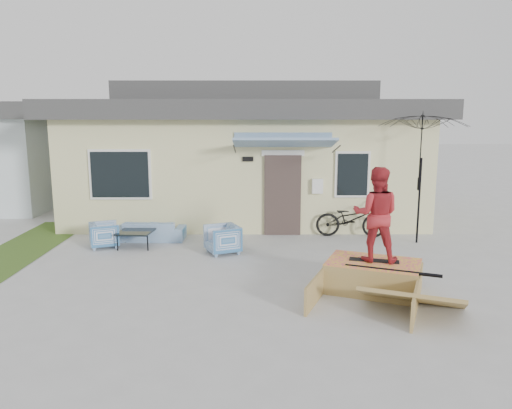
{
  "coord_description": "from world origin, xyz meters",
  "views": [
    {
      "loc": [
        0.27,
        -8.14,
        3.12
      ],
      "look_at": [
        0.3,
        1.8,
        1.3
      ],
      "focal_mm": 34.46,
      "sensor_mm": 36.0,
      "label": 1
    }
  ],
  "objects_px": {
    "loveseat": "(151,227)",
    "armchair_right": "(222,238)",
    "coffee_table": "(136,239)",
    "bicycle": "(351,215)",
    "armchair_left": "(104,234)",
    "skate_ramp": "(373,276)",
    "skater": "(376,212)",
    "patio_umbrella": "(421,172)",
    "skateboard": "(374,260)"
  },
  "relations": [
    {
      "from": "loveseat",
      "to": "armchair_right",
      "type": "height_order",
      "value": "armchair_right"
    },
    {
      "from": "coffee_table",
      "to": "bicycle",
      "type": "height_order",
      "value": "bicycle"
    },
    {
      "from": "armchair_left",
      "to": "armchair_right",
      "type": "bearing_deg",
      "value": -122.14
    },
    {
      "from": "skate_ramp",
      "to": "skater",
      "type": "height_order",
      "value": "skater"
    },
    {
      "from": "loveseat",
      "to": "bicycle",
      "type": "relative_size",
      "value": 0.94
    },
    {
      "from": "loveseat",
      "to": "patio_umbrella",
      "type": "distance_m",
      "value": 6.79
    },
    {
      "from": "armchair_left",
      "to": "armchair_right",
      "type": "distance_m",
      "value": 2.9
    },
    {
      "from": "coffee_table",
      "to": "skate_ramp",
      "type": "height_order",
      "value": "skate_ramp"
    },
    {
      "from": "armchair_right",
      "to": "coffee_table",
      "type": "relative_size",
      "value": 0.91
    },
    {
      "from": "skate_ramp",
      "to": "skateboard",
      "type": "xyz_separation_m",
      "value": [
        0.02,
        0.05,
        0.29
      ]
    },
    {
      "from": "coffee_table",
      "to": "skate_ramp",
      "type": "bearing_deg",
      "value": -31.13
    },
    {
      "from": "bicycle",
      "to": "skateboard",
      "type": "height_order",
      "value": "bicycle"
    },
    {
      "from": "skateboard",
      "to": "skate_ramp",
      "type": "bearing_deg",
      "value": -97.19
    },
    {
      "from": "coffee_table",
      "to": "patio_umbrella",
      "type": "distance_m",
      "value": 7.04
    },
    {
      "from": "loveseat",
      "to": "skater",
      "type": "bearing_deg",
      "value": 144.2
    },
    {
      "from": "armchair_right",
      "to": "skater",
      "type": "relative_size",
      "value": 0.43
    },
    {
      "from": "bicycle",
      "to": "skater",
      "type": "relative_size",
      "value": 1.07
    },
    {
      "from": "bicycle",
      "to": "skate_ramp",
      "type": "xyz_separation_m",
      "value": [
        -0.37,
        -3.97,
        -0.31
      ]
    },
    {
      "from": "coffee_table",
      "to": "bicycle",
      "type": "bearing_deg",
      "value": 10.37
    },
    {
      "from": "armchair_left",
      "to": "patio_umbrella",
      "type": "bearing_deg",
      "value": -108.63
    },
    {
      "from": "loveseat",
      "to": "coffee_table",
      "type": "xyz_separation_m",
      "value": [
        -0.23,
        -0.65,
        -0.14
      ]
    },
    {
      "from": "skate_ramp",
      "to": "skateboard",
      "type": "relative_size",
      "value": 2.43
    },
    {
      "from": "armchair_left",
      "to": "skater",
      "type": "xyz_separation_m",
      "value": [
        5.73,
        -2.92,
        1.1
      ]
    },
    {
      "from": "loveseat",
      "to": "skater",
      "type": "xyz_separation_m",
      "value": [
        4.76,
        -3.6,
        1.1
      ]
    },
    {
      "from": "armchair_right",
      "to": "bicycle",
      "type": "xyz_separation_m",
      "value": [
        3.23,
        1.53,
        0.22
      ]
    },
    {
      "from": "armchair_left",
      "to": "coffee_table",
      "type": "xyz_separation_m",
      "value": [
        0.75,
        0.03,
        -0.14
      ]
    },
    {
      "from": "coffee_table",
      "to": "skate_ramp",
      "type": "distance_m",
      "value": 5.8
    },
    {
      "from": "armchair_right",
      "to": "coffee_table",
      "type": "xyz_separation_m",
      "value": [
        -2.11,
        0.56,
        -0.16
      ]
    },
    {
      "from": "loveseat",
      "to": "armchair_right",
      "type": "bearing_deg",
      "value": 148.61
    },
    {
      "from": "armchair_right",
      "to": "skate_ramp",
      "type": "relative_size",
      "value": 0.34
    },
    {
      "from": "loveseat",
      "to": "skate_ramp",
      "type": "distance_m",
      "value": 5.98
    },
    {
      "from": "loveseat",
      "to": "bicycle",
      "type": "bearing_deg",
      "value": -175.02
    },
    {
      "from": "coffee_table",
      "to": "skater",
      "type": "xyz_separation_m",
      "value": [
        4.99,
        -2.95,
        1.23
      ]
    },
    {
      "from": "armchair_left",
      "to": "bicycle",
      "type": "relative_size",
      "value": 0.37
    },
    {
      "from": "loveseat",
      "to": "armchair_right",
      "type": "xyz_separation_m",
      "value": [
        1.88,
        -1.2,
        0.03
      ]
    },
    {
      "from": "armchair_right",
      "to": "coffee_table",
      "type": "height_order",
      "value": "armchair_right"
    },
    {
      "from": "armchair_left",
      "to": "coffee_table",
      "type": "relative_size",
      "value": 0.84
    },
    {
      "from": "coffee_table",
      "to": "skateboard",
      "type": "height_order",
      "value": "skateboard"
    },
    {
      "from": "armchair_right",
      "to": "coffee_table",
      "type": "bearing_deg",
      "value": -128.41
    },
    {
      "from": "coffee_table",
      "to": "skateboard",
      "type": "bearing_deg",
      "value": -30.61
    },
    {
      "from": "skate_ramp",
      "to": "bicycle",
      "type": "bearing_deg",
      "value": 106.72
    },
    {
      "from": "armchair_left",
      "to": "skateboard",
      "type": "bearing_deg",
      "value": -138.63
    },
    {
      "from": "skate_ramp",
      "to": "skater",
      "type": "xyz_separation_m",
      "value": [
        0.02,
        0.05,
        1.16
      ]
    },
    {
      "from": "coffee_table",
      "to": "armchair_right",
      "type": "bearing_deg",
      "value": -14.79
    },
    {
      "from": "skate_ramp",
      "to": "armchair_right",
      "type": "bearing_deg",
      "value": 161.48
    },
    {
      "from": "coffee_table",
      "to": "loveseat",
      "type": "bearing_deg",
      "value": 70.41
    },
    {
      "from": "coffee_table",
      "to": "patio_umbrella",
      "type": "height_order",
      "value": "patio_umbrella"
    },
    {
      "from": "skater",
      "to": "skate_ramp",
      "type": "bearing_deg",
      "value": 82.0
    },
    {
      "from": "skateboard",
      "to": "bicycle",
      "type": "bearing_deg",
      "value": 99.75
    },
    {
      "from": "armchair_right",
      "to": "patio_umbrella",
      "type": "relative_size",
      "value": 0.29
    }
  ]
}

